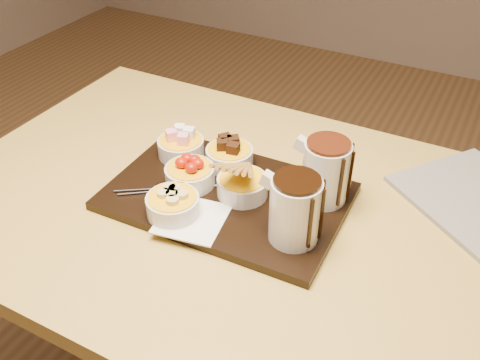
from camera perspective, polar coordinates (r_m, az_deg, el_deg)
The scene contains 11 objects.
dining_table at distance 1.12m, azimuth -0.46°, elevation -6.39°, with size 1.20×0.80×0.75m.
serving_board at distance 1.06m, azimuth -1.43°, elevation -1.75°, with size 0.46×0.30×0.02m, color black.
napkin at distance 1.00m, azimuth -5.14°, elevation -4.16°, with size 0.12×0.12×0.00m, color white.
bowl_marshmallows at distance 1.16m, azimuth -6.31°, elevation 3.47°, with size 0.10×0.10×0.04m, color beige.
bowl_cake at distance 1.12m, azimuth -1.13°, elevation 2.49°, with size 0.10×0.10×0.04m, color beige.
bowl_strawberries at distance 1.07m, azimuth -5.36°, elevation 0.46°, with size 0.10×0.10×0.04m, color beige.
bowl_biscotti at distance 1.04m, azimuth 0.26°, elevation -0.70°, with size 0.10×0.10×0.04m, color beige.
bowl_bananas at distance 1.00m, azimuth -7.16°, elevation -2.72°, with size 0.10×0.10×0.04m, color beige.
pitcher_dark_chocolate at distance 0.92m, azimuth 5.88°, elevation -3.26°, with size 0.09×0.09×0.12m, color silver.
pitcher_milk_chocolate at distance 1.02m, azimuth 9.11°, elevation 0.81°, with size 0.09×0.09×0.12m, color silver.
fondue_skewers at distance 1.07m, azimuth -6.46°, elevation -0.77°, with size 0.26×0.03×0.01m, color silver, non-canonical shape.
Camera 1 is at (0.39, -0.72, 1.42)m, focal length 40.00 mm.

